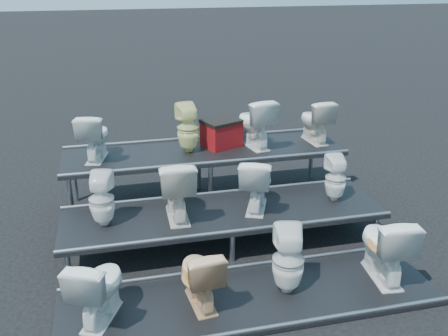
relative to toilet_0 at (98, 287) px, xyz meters
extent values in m
plane|color=black|center=(1.62, 1.30, -0.44)|extent=(80.00, 80.00, 0.00)
cube|color=black|center=(1.62, 0.00, -0.41)|extent=(4.20, 1.20, 0.06)
cube|color=black|center=(1.62, 1.30, -0.21)|extent=(4.20, 1.20, 0.46)
cube|color=black|center=(1.62, 2.60, -0.01)|extent=(4.20, 1.20, 0.86)
imported|color=white|center=(0.00, 0.00, 0.00)|extent=(0.69, 0.85, 0.75)
imported|color=tan|center=(1.05, 0.00, -0.02)|extent=(0.47, 0.73, 0.71)
imported|color=white|center=(2.04, 0.00, 0.02)|extent=(0.43, 0.43, 0.79)
imported|color=white|center=(3.22, 0.00, 0.04)|extent=(0.55, 0.86, 0.84)
imported|color=white|center=(0.08, 1.30, 0.37)|extent=(0.37, 0.37, 0.69)
imported|color=silver|center=(1.00, 1.30, 0.43)|extent=(0.47, 0.80, 0.81)
imported|color=white|center=(2.06, 1.30, 0.39)|extent=(0.65, 0.82, 0.73)
imported|color=white|center=(3.19, 1.30, 0.34)|extent=(0.31, 0.31, 0.64)
imported|color=white|center=(0.02, 2.60, 0.77)|extent=(0.54, 0.75, 0.69)
imported|color=#EEED9A|center=(1.38, 2.60, 0.79)|extent=(0.37, 0.38, 0.74)
imported|color=white|center=(2.41, 2.60, 0.81)|extent=(0.56, 0.82, 0.77)
imported|color=silver|center=(3.41, 2.60, 0.77)|extent=(0.45, 0.71, 0.69)
cube|color=maroon|center=(1.92, 2.71, 0.61)|extent=(0.65, 0.59, 0.38)
camera|label=1|loc=(0.27, -4.42, 3.03)|focal=40.00mm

